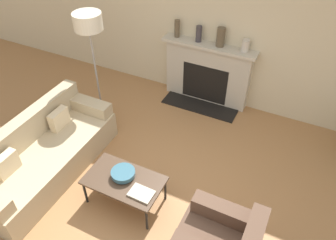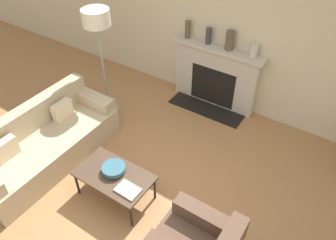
{
  "view_description": "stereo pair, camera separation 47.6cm",
  "coord_description": "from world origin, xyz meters",
  "px_view_note": "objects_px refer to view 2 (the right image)",
  "views": [
    {
      "loc": [
        1.38,
        -2.21,
        3.63
      ],
      "look_at": [
        -0.29,
        1.19,
        0.45
      ],
      "focal_mm": 35.0,
      "sensor_mm": 36.0,
      "label": 1
    },
    {
      "loc": [
        1.79,
        -1.97,
        3.63
      ],
      "look_at": [
        -0.29,
        1.19,
        0.45
      ],
      "focal_mm": 35.0,
      "sensor_mm": 36.0,
      "label": 2
    }
  ],
  "objects_px": {
    "fireplace": "(215,77)",
    "mantel_vase_left": "(188,29)",
    "coffee_table": "(114,177)",
    "floor_lamp": "(97,28)",
    "book": "(128,190)",
    "mantel_vase_right": "(254,51)",
    "couch": "(44,144)",
    "mantel_vase_center_left": "(209,36)",
    "bowl": "(114,168)",
    "mantel_vase_center_right": "(230,40)"
  },
  "relations": [
    {
      "from": "book",
      "to": "mantel_vase_right",
      "type": "bearing_deg",
      "value": 83.22
    },
    {
      "from": "mantel_vase_center_left",
      "to": "mantel_vase_right",
      "type": "height_order",
      "value": "mantel_vase_center_left"
    },
    {
      "from": "coffee_table",
      "to": "mantel_vase_center_left",
      "type": "distance_m",
      "value": 2.75
    },
    {
      "from": "fireplace",
      "to": "mantel_vase_center_right",
      "type": "xyz_separation_m",
      "value": [
        0.17,
        0.01,
        0.73
      ]
    },
    {
      "from": "fireplace",
      "to": "mantel_vase_left",
      "type": "distance_m",
      "value": 0.94
    },
    {
      "from": "book",
      "to": "mantel_vase_center_right",
      "type": "distance_m",
      "value": 2.83
    },
    {
      "from": "couch",
      "to": "floor_lamp",
      "type": "relative_size",
      "value": 1.2
    },
    {
      "from": "coffee_table",
      "to": "mantel_vase_center_left",
      "type": "xyz_separation_m",
      "value": [
        -0.1,
        2.61,
        0.86
      ]
    },
    {
      "from": "coffee_table",
      "to": "mantel_vase_right",
      "type": "relative_size",
      "value": 4.93
    },
    {
      "from": "book",
      "to": "mantel_vase_left",
      "type": "height_order",
      "value": "mantel_vase_left"
    },
    {
      "from": "floor_lamp",
      "to": "fireplace",
      "type": "bearing_deg",
      "value": 40.65
    },
    {
      "from": "fireplace",
      "to": "mantel_vase_center_left",
      "type": "relative_size",
      "value": 5.98
    },
    {
      "from": "floor_lamp",
      "to": "book",
      "type": "bearing_deg",
      "value": -41.75
    },
    {
      "from": "floor_lamp",
      "to": "mantel_vase_center_left",
      "type": "bearing_deg",
      "value": 45.38
    },
    {
      "from": "mantel_vase_left",
      "to": "mantel_vase_center_right",
      "type": "distance_m",
      "value": 0.77
    },
    {
      "from": "couch",
      "to": "mantel_vase_right",
      "type": "bearing_deg",
      "value": -37.09
    },
    {
      "from": "book",
      "to": "mantel_vase_right",
      "type": "relative_size",
      "value": 1.49
    },
    {
      "from": "fireplace",
      "to": "bowl",
      "type": "xyz_separation_m",
      "value": [
        -0.14,
        -2.55,
        -0.07
      ]
    },
    {
      "from": "couch",
      "to": "book",
      "type": "xyz_separation_m",
      "value": [
        1.62,
        -0.06,
        0.13
      ]
    },
    {
      "from": "coffee_table",
      "to": "floor_lamp",
      "type": "xyz_separation_m",
      "value": [
        -1.33,
        1.36,
        1.16
      ]
    },
    {
      "from": "mantel_vase_right",
      "to": "coffee_table",
      "type": "bearing_deg",
      "value": -104.88
    },
    {
      "from": "coffee_table",
      "to": "mantel_vase_center_right",
      "type": "height_order",
      "value": "mantel_vase_center_right"
    },
    {
      "from": "book",
      "to": "bowl",
      "type": "bearing_deg",
      "value": 158.57
    },
    {
      "from": "mantel_vase_center_left",
      "to": "fireplace",
      "type": "bearing_deg",
      "value": -4.08
    },
    {
      "from": "fireplace",
      "to": "mantel_vase_center_left",
      "type": "xyz_separation_m",
      "value": [
        -0.2,
        0.01,
        0.71
      ]
    },
    {
      "from": "bowl",
      "to": "book",
      "type": "relative_size",
      "value": 1.03
    },
    {
      "from": "couch",
      "to": "book",
      "type": "bearing_deg",
      "value": -91.95
    },
    {
      "from": "coffee_table",
      "to": "floor_lamp",
      "type": "bearing_deg",
      "value": 134.24
    },
    {
      "from": "mantel_vase_left",
      "to": "mantel_vase_center_left",
      "type": "bearing_deg",
      "value": 0.0
    },
    {
      "from": "mantel_vase_center_left",
      "to": "mantel_vase_right",
      "type": "relative_size",
      "value": 1.35
    },
    {
      "from": "mantel_vase_left",
      "to": "mantel_vase_center_left",
      "type": "xyz_separation_m",
      "value": [
        0.4,
        0.0,
        -0.01
      ]
    },
    {
      "from": "book",
      "to": "mantel_vase_center_left",
      "type": "relative_size",
      "value": 1.1
    },
    {
      "from": "bowl",
      "to": "mantel_vase_right",
      "type": "height_order",
      "value": "mantel_vase_right"
    },
    {
      "from": "mantel_vase_right",
      "to": "mantel_vase_center_left",
      "type": "bearing_deg",
      "value": 180.0
    },
    {
      "from": "mantel_vase_center_left",
      "to": "mantel_vase_center_right",
      "type": "distance_m",
      "value": 0.38
    },
    {
      "from": "coffee_table",
      "to": "bowl",
      "type": "height_order",
      "value": "bowl"
    },
    {
      "from": "fireplace",
      "to": "mantel_vase_center_right",
      "type": "bearing_deg",
      "value": 4.88
    },
    {
      "from": "fireplace",
      "to": "mantel_vase_left",
      "type": "bearing_deg",
      "value": 178.61
    },
    {
      "from": "fireplace",
      "to": "floor_lamp",
      "type": "height_order",
      "value": "floor_lamp"
    },
    {
      "from": "couch",
      "to": "mantel_vase_center_left",
      "type": "xyz_separation_m",
      "value": [
        1.21,
        2.65,
        0.95
      ]
    },
    {
      "from": "floor_lamp",
      "to": "mantel_vase_center_left",
      "type": "xyz_separation_m",
      "value": [
        1.23,
        1.25,
        -0.3
      ]
    },
    {
      "from": "mantel_vase_right",
      "to": "book",
      "type": "bearing_deg",
      "value": -98.12
    },
    {
      "from": "mantel_vase_center_right",
      "to": "fireplace",
      "type": "bearing_deg",
      "value": -175.12
    },
    {
      "from": "couch",
      "to": "floor_lamp",
      "type": "height_order",
      "value": "floor_lamp"
    },
    {
      "from": "couch",
      "to": "mantel_vase_center_left",
      "type": "distance_m",
      "value": 3.07
    },
    {
      "from": "mantel_vase_center_left",
      "to": "floor_lamp",
      "type": "bearing_deg",
      "value": -134.62
    },
    {
      "from": "couch",
      "to": "mantel_vase_center_right",
      "type": "xyz_separation_m",
      "value": [
        1.59,
        2.65,
        0.97
      ]
    },
    {
      "from": "fireplace",
      "to": "book",
      "type": "bearing_deg",
      "value": -85.72
    },
    {
      "from": "mantel_vase_left",
      "to": "mantel_vase_center_right",
      "type": "height_order",
      "value": "mantel_vase_center_right"
    },
    {
      "from": "couch",
      "to": "mantel_vase_right",
      "type": "distance_m",
      "value": 3.45
    }
  ]
}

